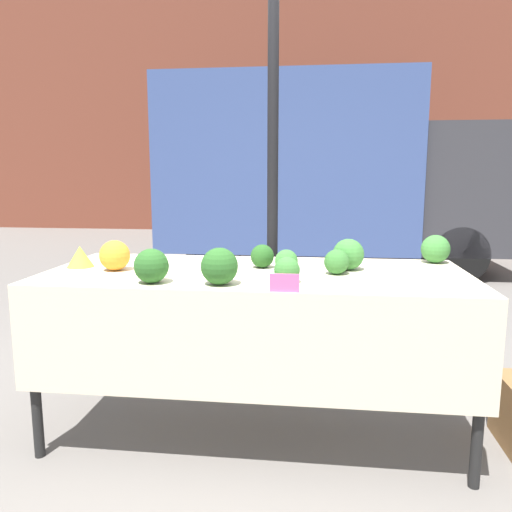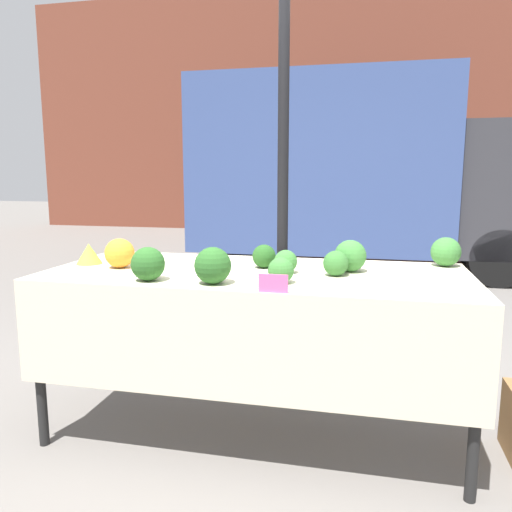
% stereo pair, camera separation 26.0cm
% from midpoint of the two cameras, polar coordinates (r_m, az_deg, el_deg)
% --- Properties ---
extents(ground_plane, '(40.00, 40.00, 0.00)m').
position_cam_midpoint_polar(ground_plane, '(2.92, -2.70, -19.05)').
color(ground_plane, slate).
extents(building_facade, '(16.00, 0.60, 5.68)m').
position_cam_midpoint_polar(building_facade, '(12.53, 5.03, 15.99)').
color(building_facade, brown).
rests_on(building_facade, ground_plane).
extents(tent_pole, '(0.07, 0.07, 2.61)m').
position_cam_midpoint_polar(tent_pole, '(3.21, -0.42, 7.93)').
color(tent_pole, black).
rests_on(tent_pole, ground_plane).
extents(parked_truck, '(4.79, 2.04, 2.70)m').
position_cam_midpoint_polar(parked_truck, '(7.43, 6.35, 9.61)').
color(parked_truck, '#384C84').
rests_on(parked_truck, ground_plane).
extents(market_table, '(2.19, 0.94, 0.88)m').
position_cam_midpoint_polar(market_table, '(2.57, -3.10, -4.25)').
color(market_table, beige).
rests_on(market_table, ground_plane).
extents(orange_cauliflower, '(0.16, 0.16, 0.16)m').
position_cam_midpoint_polar(orange_cauliflower, '(2.76, -18.48, 0.04)').
color(orange_cauliflower, orange).
rests_on(orange_cauliflower, market_table).
extents(romanesco_head, '(0.14, 0.14, 0.12)m').
position_cam_midpoint_polar(romanesco_head, '(2.92, -21.91, -0.08)').
color(romanesco_head, '#93B238').
rests_on(romanesco_head, market_table).
extents(broccoli_head_0, '(0.13, 0.13, 0.13)m').
position_cam_midpoint_polar(broccoli_head_0, '(2.53, 6.31, -0.70)').
color(broccoli_head_0, '#336B2D').
rests_on(broccoli_head_0, market_table).
extents(broccoli_head_1, '(0.16, 0.16, 0.16)m').
position_cam_midpoint_polar(broccoli_head_1, '(2.97, 17.52, 0.75)').
color(broccoli_head_1, '#387533').
rests_on(broccoli_head_1, market_table).
extents(broccoli_head_2, '(0.17, 0.17, 0.17)m').
position_cam_midpoint_polar(broccoli_head_2, '(2.65, 7.77, 0.16)').
color(broccoli_head_2, '#387533').
rests_on(broccoli_head_2, market_table).
extents(broccoli_head_3, '(0.12, 0.12, 0.12)m').
position_cam_midpoint_polar(broccoli_head_3, '(2.32, 0.37, -1.62)').
color(broccoli_head_3, '#387533').
rests_on(broccoli_head_3, market_table).
extents(broccoli_head_4, '(0.13, 0.13, 0.13)m').
position_cam_midpoint_polar(broccoli_head_4, '(2.69, -2.04, -0.04)').
color(broccoli_head_4, '#23511E').
rests_on(broccoli_head_4, market_table).
extents(broccoli_head_5, '(0.12, 0.12, 0.12)m').
position_cam_midpoint_polar(broccoli_head_5, '(2.56, 0.60, -0.60)').
color(broccoli_head_5, '#387533').
rests_on(broccoli_head_5, market_table).
extents(broccoli_head_6, '(0.17, 0.17, 0.17)m').
position_cam_midpoint_polar(broccoli_head_6, '(2.29, -7.45, -1.20)').
color(broccoli_head_6, '#285B23').
rests_on(broccoli_head_6, market_table).
extents(broccoli_head_7, '(0.16, 0.16, 0.16)m').
position_cam_midpoint_polar(broccoli_head_7, '(2.39, -14.95, -1.13)').
color(broccoli_head_7, '#285B23').
rests_on(broccoli_head_7, market_table).
extents(price_sign, '(0.13, 0.01, 0.08)m').
position_cam_midpoint_polar(price_sign, '(2.14, -0.21, -3.14)').
color(price_sign, '#F45B9E').
rests_on(price_sign, market_table).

